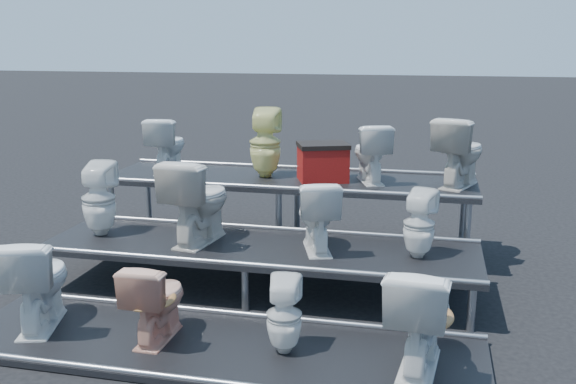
% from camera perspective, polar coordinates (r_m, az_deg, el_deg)
% --- Properties ---
extents(ground, '(80.00, 80.00, 0.00)m').
position_cam_1_polar(ground, '(6.39, -2.56, -8.71)').
color(ground, black).
rests_on(ground, ground).
extents(tier_front, '(4.20, 1.20, 0.06)m').
position_cam_1_polar(tier_front, '(5.25, -6.42, -13.58)').
color(tier_front, black).
rests_on(tier_front, ground).
extents(tier_mid, '(4.20, 1.20, 0.46)m').
position_cam_1_polar(tier_mid, '(6.31, -2.58, -6.77)').
color(tier_mid, black).
rests_on(tier_mid, ground).
extents(tier_back, '(4.20, 1.20, 0.86)m').
position_cam_1_polar(tier_back, '(7.45, 0.05, -1.96)').
color(tier_back, black).
rests_on(tier_back, ground).
extents(toilet_0, '(0.65, 0.87, 0.80)m').
position_cam_1_polar(toilet_0, '(5.74, -21.38, -7.36)').
color(toilet_0, white).
rests_on(toilet_0, tier_front).
extents(toilet_1, '(0.38, 0.65, 0.66)m').
position_cam_1_polar(toilet_1, '(5.27, -11.63, -9.33)').
color(toilet_1, '#E4A285').
rests_on(toilet_1, tier_front).
extents(toilet_2, '(0.30, 0.30, 0.60)m').
position_cam_1_polar(toilet_2, '(4.96, -0.35, -10.90)').
color(toilet_2, white).
rests_on(toilet_2, tier_front).
extents(toilet_3, '(0.53, 0.83, 0.80)m').
position_cam_1_polar(toilet_3, '(4.81, 11.66, -10.68)').
color(toilet_3, white).
rests_on(toilet_3, tier_front).
extents(toilet_4, '(0.37, 0.38, 0.75)m').
position_cam_1_polar(toilet_4, '(6.75, -16.47, -0.58)').
color(toilet_4, white).
rests_on(toilet_4, tier_mid).
extents(toilet_5, '(0.58, 0.88, 0.84)m').
position_cam_1_polar(toilet_5, '(6.30, -8.00, -0.72)').
color(toilet_5, beige).
rests_on(toilet_5, tier_mid).
extents(toilet_6, '(0.57, 0.76, 0.69)m').
position_cam_1_polar(toilet_6, '(6.01, 2.57, -2.04)').
color(toilet_6, white).
rests_on(toilet_6, tier_mid).
extents(toilet_7, '(0.36, 0.36, 0.63)m').
position_cam_1_polar(toilet_7, '(5.93, 11.58, -2.80)').
color(toilet_7, white).
rests_on(toilet_7, tier_mid).
extents(toilet_8, '(0.40, 0.66, 0.66)m').
position_cam_1_polar(toilet_8, '(7.74, -10.69, 4.14)').
color(toilet_8, white).
rests_on(toilet_8, tier_back).
extents(toilet_9, '(0.38, 0.39, 0.79)m').
position_cam_1_polar(toilet_9, '(7.34, -2.03, 4.39)').
color(toilet_9, '#E7E48D').
rests_on(toilet_9, tier_back).
extents(toilet_10, '(0.56, 0.72, 0.65)m').
position_cam_1_polar(toilet_10, '(7.14, 7.34, 3.48)').
color(toilet_10, white).
rests_on(toilet_10, tier_back).
extents(toilet_11, '(0.66, 0.84, 0.75)m').
position_cam_1_polar(toilet_11, '(7.11, 15.04, 3.48)').
color(toilet_11, beige).
rests_on(toilet_11, tier_back).
extents(red_crate, '(0.64, 0.57, 0.38)m').
position_cam_1_polar(red_crate, '(7.18, 3.11, 2.50)').
color(red_crate, maroon).
rests_on(red_crate, tier_back).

